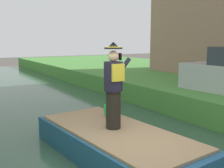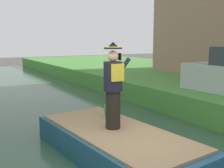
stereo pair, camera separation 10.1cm
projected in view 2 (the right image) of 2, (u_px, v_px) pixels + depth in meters
The scene contains 3 objects.
boat at pixel (115, 143), 5.94m from camera, with size 2.15×4.34×0.61m.
person_pirate at pixel (113, 86), 5.85m from camera, with size 0.61×0.42×1.85m.
parrot_plush at pixel (111, 108), 6.79m from camera, with size 0.36×0.34×0.57m.
Camera 2 is at (-2.93, -4.11, 2.59)m, focal length 44.34 mm.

